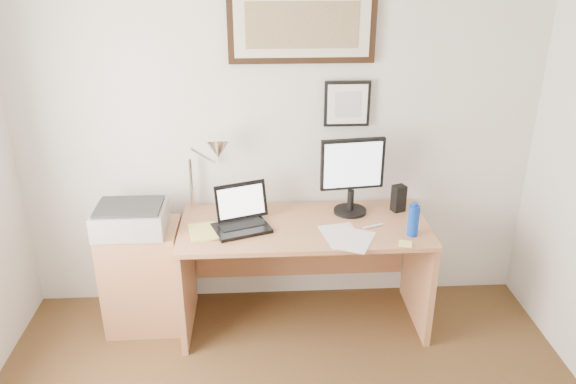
{
  "coord_description": "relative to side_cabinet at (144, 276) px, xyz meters",
  "views": [
    {
      "loc": [
        -0.13,
        -1.58,
        2.39
      ],
      "look_at": [
        0.03,
        1.43,
        1.07
      ],
      "focal_mm": 35.0,
      "sensor_mm": 36.0,
      "label": 1
    }
  ],
  "objects": [
    {
      "name": "book",
      "position": [
        0.35,
        -0.15,
        0.39
      ],
      "size": [
        0.22,
        0.27,
        0.02
      ],
      "primitive_type": "imported",
      "rotation": [
        0.0,
        0.0,
        0.21
      ],
      "color": "#DBD867",
      "rests_on": "desk"
    },
    {
      "name": "desk_lamp",
      "position": [
        0.51,
        0.13,
        0.82
      ],
      "size": [
        0.29,
        0.27,
        0.53
      ],
      "color": "silver",
      "rests_on": "desk"
    },
    {
      "name": "printer",
      "position": [
        -0.03,
        -0.04,
        0.45
      ],
      "size": [
        0.44,
        0.34,
        0.18
      ],
      "color": "#A2A2A5",
      "rests_on": "side_cabinet"
    },
    {
      "name": "picture_small",
      "position": [
        1.37,
        0.29,
        1.09
      ],
      "size": [
        0.3,
        0.03,
        0.3
      ],
      "color": "black",
      "rests_on": "wall_back"
    },
    {
      "name": "wall_back",
      "position": [
        0.92,
        0.32,
        0.89
      ],
      "size": [
        3.5,
        0.02,
        2.5
      ],
      "primitive_type": "cube",
      "color": "silver",
      "rests_on": "ground"
    },
    {
      "name": "lcd_monitor",
      "position": [
        1.39,
        0.11,
        0.68
      ],
      "size": [
        0.42,
        0.22,
        0.52
      ],
      "color": "black",
      "rests_on": "desk"
    },
    {
      "name": "speaker",
      "position": [
        1.72,
        0.12,
        0.48
      ],
      "size": [
        0.1,
        0.1,
        0.18
      ],
      "primitive_type": "cube",
      "rotation": [
        0.0,
        0.0,
        0.36
      ],
      "color": "black",
      "rests_on": "desk"
    },
    {
      "name": "sticky_pad",
      "position": [
        1.65,
        -0.35,
        0.39
      ],
      "size": [
        0.1,
        0.1,
        0.01
      ],
      "primitive_type": "cube",
      "rotation": [
        0.0,
        0.0,
        -0.29
      ],
      "color": "#FCF877",
      "rests_on": "desk"
    },
    {
      "name": "laptop",
      "position": [
        0.67,
        -0.06,
        0.44
      ],
      "size": [
        0.4,
        0.4,
        0.26
      ],
      "color": "black",
      "rests_on": "desk"
    },
    {
      "name": "bottle_cap",
      "position": [
        1.72,
        -0.23,
        0.59
      ],
      "size": [
        0.04,
        0.04,
        0.02
      ],
      "primitive_type": "cylinder",
      "color": "#0D39B0",
      "rests_on": "water_bottle"
    },
    {
      "name": "water_bottle",
      "position": [
        1.72,
        -0.23,
        0.48
      ],
      "size": [
        0.07,
        0.07,
        0.2
      ],
      "primitive_type": "cylinder",
      "color": "#0D39B0",
      "rests_on": "desk"
    },
    {
      "name": "paper_sheet_a",
      "position": [
        1.29,
        -0.21,
        0.39
      ],
      "size": [
        0.28,
        0.35,
        0.0
      ],
      "primitive_type": "cube",
      "rotation": [
        0.0,
        0.0,
        0.2
      ],
      "color": "silver",
      "rests_on": "desk"
    },
    {
      "name": "side_cabinet",
      "position": [
        0.0,
        0.0,
        0.0
      ],
      "size": [
        0.5,
        0.4,
        0.73
      ],
      "primitive_type": "cube",
      "color": "#AB6E47",
      "rests_on": "floor"
    },
    {
      "name": "picture_large",
      "position": [
        1.07,
        0.29,
        1.59
      ],
      "size": [
        0.92,
        0.04,
        0.47
      ],
      "color": "black",
      "rests_on": "wall_back"
    },
    {
      "name": "marker_pen",
      "position": [
        1.5,
        -0.11,
        0.39
      ],
      "size": [
        0.14,
        0.06,
        0.02
      ],
      "primitive_type": "cylinder",
      "rotation": [
        0.0,
        1.57,
        0.35
      ],
      "color": "white",
      "rests_on": "desk"
    },
    {
      "name": "desk",
      "position": [
        1.07,
        0.04,
        0.15
      ],
      "size": [
        1.6,
        0.7,
        0.75
      ],
      "color": "#AB6E47",
      "rests_on": "floor"
    },
    {
      "name": "paper_sheet_b",
      "position": [
        1.35,
        -0.28,
        0.39
      ],
      "size": [
        0.31,
        0.35,
        0.0
      ],
      "primitive_type": "cube",
      "rotation": [
        0.0,
        0.0,
        -0.43
      ],
      "color": "silver",
      "rests_on": "desk"
    }
  ]
}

